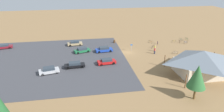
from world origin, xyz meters
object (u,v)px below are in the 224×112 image
at_px(bicycle_orange_front_row, 151,42).
at_px(bicycle_white_yard_center, 198,56).
at_px(pine_east, 197,77).
at_px(car_green_end_stall, 82,50).
at_px(bicycle_red_edge_north, 180,42).
at_px(bicycle_silver_by_bin, 175,53).
at_px(bike_pavilion, 203,61).
at_px(car_blue_mid_lot, 104,49).
at_px(lot_sign, 131,46).
at_px(bicycle_blue_near_porch, 186,42).
at_px(visitor_crossing_yard, 155,51).
at_px(trash_bin, 114,42).
at_px(car_silver_aisle_side, 49,70).
at_px(bicycle_purple_edge_south, 158,43).
at_px(bicycle_yellow_lone_east, 174,41).
at_px(car_black_near_entry, 75,65).
at_px(bicycle_teal_mid_cluster, 181,40).
at_px(bicycle_black_trailside, 153,47).
at_px(visitor_at_bikes, 155,48).
at_px(car_tan_far_end, 75,43).
at_px(car_maroon_by_curb, 4,47).
at_px(car_red_inner_stall, 107,61).

xyz_separation_m(bicycle_orange_front_row, bicycle_white_yard_center, (-8.16, 13.78, -0.02)).
distance_m(pine_east, car_green_end_stall, 32.55).
distance_m(bicycle_red_edge_north, bicycle_silver_by_bin, 10.84).
xyz_separation_m(bike_pavilion, car_blue_mid_lot, (19.06, -17.28, -2.33)).
xyz_separation_m(lot_sign, bicycle_blue_near_porch, (-18.71, -4.00, -1.04)).
bearing_deg(visitor_crossing_yard, trash_bin, -51.37).
bearing_deg(car_silver_aisle_side, bicycle_blue_near_porch, -159.79).
distance_m(trash_bin, bicycle_blue_near_porch, 22.54).
distance_m(bicycle_silver_by_bin, bicycle_purple_edge_south, 9.12).
bearing_deg(bicycle_yellow_lone_east, bicycle_white_yard_center, 92.48).
relative_size(bicycle_silver_by_bin, car_black_near_entry, 0.36).
xyz_separation_m(car_silver_aisle_side, car_black_near_entry, (-5.56, -2.15, -0.04)).
distance_m(bicycle_yellow_lone_east, bicycle_teal_mid_cluster, 3.23).
height_order(bicycle_black_trailside, visitor_at_bikes, visitor_at_bikes).
relative_size(bicycle_yellow_lone_east, bicycle_silver_by_bin, 0.93).
relative_size(lot_sign, car_tan_far_end, 0.48).
xyz_separation_m(car_silver_aisle_side, visitor_at_bikes, (-27.91, -9.60, 0.17)).
bearing_deg(car_maroon_by_curb, car_red_inner_stall, 150.34).
xyz_separation_m(bicycle_silver_by_bin, car_red_inner_stall, (19.47, 3.75, 0.33)).
xyz_separation_m(bicycle_yellow_lone_east, bicycle_silver_by_bin, (4.28, 9.85, 0.03)).
xyz_separation_m(bicycle_teal_mid_cluster, car_tan_far_end, (34.36, -0.90, 0.38)).
bearing_deg(car_maroon_by_curb, bicycle_red_edge_north, 176.59).
bearing_deg(bike_pavilion, car_blue_mid_lot, -42.20).
bearing_deg(lot_sign, car_green_end_stall, -4.88).
height_order(bicycle_blue_near_porch, bicycle_teal_mid_cluster, bicycle_blue_near_porch).
bearing_deg(car_green_end_stall, car_tan_far_end, -73.35).
xyz_separation_m(bicycle_yellow_lone_east, car_maroon_by_curb, (51.89, -2.42, 0.34)).
relative_size(car_red_inner_stall, visitor_at_bikes, 2.60).
distance_m(bicycle_blue_near_porch, car_silver_aisle_side, 42.75).
bearing_deg(car_maroon_by_curb, trash_bin, -179.77).
distance_m(bicycle_black_trailside, bicycle_teal_mid_cluster, 12.65).
distance_m(bike_pavilion, bicycle_blue_near_porch, 22.02).
height_order(bicycle_blue_near_porch, visitor_at_bikes, visitor_at_bikes).
relative_size(pine_east, bicycle_white_yard_center, 5.19).
height_order(bicycle_teal_mid_cluster, car_maroon_by_curb, car_maroon_by_curb).
relative_size(bicycle_orange_front_row, visitor_at_bikes, 0.82).
bearing_deg(visitor_at_bikes, lot_sign, -10.15).
height_order(bicycle_red_edge_north, car_blue_mid_lot, car_blue_mid_lot).
height_order(car_silver_aisle_side, car_tan_far_end, car_tan_far_end).
distance_m(bicycle_black_trailside, car_black_near_entry, 25.10).
distance_m(bike_pavilion, bicycle_orange_front_row, 23.35).
relative_size(bicycle_white_yard_center, car_maroon_by_curb, 0.25).
bearing_deg(car_black_near_entry, lot_sign, -151.47).
height_order(bike_pavilion, trash_bin, bike_pavilion).
relative_size(bicycle_black_trailside, visitor_crossing_yard, 0.84).
relative_size(bicycle_black_trailside, bicycle_orange_front_row, 1.07).
bearing_deg(visitor_crossing_yard, bicycle_silver_by_bin, 170.18).
distance_m(lot_sign, car_red_inner_stall, 11.38).
bearing_deg(car_red_inner_stall, bicycle_purple_edge_south, -144.64).
bearing_deg(bicycle_purple_edge_south, bicycle_silver_by_bin, 99.64).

